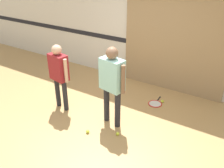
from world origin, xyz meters
name	(u,v)px	position (x,y,z in m)	size (l,w,h in m)	color
ground_plane	(97,124)	(0.00, 0.00, 0.00)	(16.00, 16.00, 0.00)	tan
wall_back	(149,21)	(0.00, 2.22, 1.60)	(16.00, 0.07, 3.20)	silver
wall_panel	(174,47)	(0.68, 2.16, 1.11)	(2.49, 0.05, 2.22)	#9E7F56
person_instructor	(112,79)	(0.22, 0.20, 0.99)	(0.60, 0.33, 1.59)	#232328
person_student_left	(59,71)	(-1.00, 0.10, 0.89)	(0.54, 0.29, 1.44)	#232328
racket_spare_on_floor	(155,103)	(0.68, 1.32, 0.01)	(0.32, 0.51, 0.03)	red
tennis_ball_near_instructor	(88,132)	(0.01, -0.32, 0.03)	(0.07, 0.07, 0.07)	#CCE038
tennis_ball_by_spare_racket	(162,101)	(0.79, 1.46, 0.03)	(0.07, 0.07, 0.07)	#CCE038
tennis_ball_stray_left	(118,134)	(0.52, -0.08, 0.03)	(0.07, 0.07, 0.07)	#CCE038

